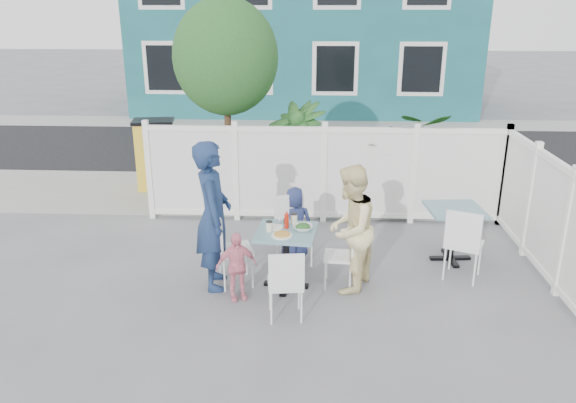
{
  "coord_description": "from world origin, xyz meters",
  "views": [
    {
      "loc": [
        -0.04,
        -6.42,
        3.44
      ],
      "look_at": [
        -0.39,
        0.44,
        1.02
      ],
      "focal_mm": 35.0,
      "sensor_mm": 36.0,
      "label": 1
    }
  ],
  "objects_px": {
    "chair_left": "(228,244)",
    "chair_right": "(345,251)",
    "spare_table": "(454,220)",
    "chair_back": "(292,225)",
    "man": "(213,216)",
    "utility_cabinet": "(156,156)",
    "chair_near": "(286,280)",
    "toddler": "(236,266)",
    "main_table": "(286,243)",
    "boy": "(295,223)",
    "woman": "(350,229)"
  },
  "relations": [
    {
      "from": "spare_table",
      "to": "woman",
      "type": "distance_m",
      "value": 1.78
    },
    {
      "from": "main_table",
      "to": "man",
      "type": "bearing_deg",
      "value": 179.6
    },
    {
      "from": "main_table",
      "to": "chair_left",
      "type": "xyz_separation_m",
      "value": [
        -0.74,
        0.03,
        -0.03
      ]
    },
    {
      "from": "chair_back",
      "to": "chair_left",
      "type": "bearing_deg",
      "value": 18.79
    },
    {
      "from": "boy",
      "to": "chair_right",
      "type": "bearing_deg",
      "value": 128.84
    },
    {
      "from": "spare_table",
      "to": "toddler",
      "type": "xyz_separation_m",
      "value": [
        -2.88,
        -1.27,
        -0.17
      ]
    },
    {
      "from": "toddler",
      "to": "utility_cabinet",
      "type": "bearing_deg",
      "value": 95.29
    },
    {
      "from": "chair_near",
      "to": "woman",
      "type": "relative_size",
      "value": 0.54
    },
    {
      "from": "utility_cabinet",
      "to": "toddler",
      "type": "xyz_separation_m",
      "value": [
        2.17,
        -4.3,
        -0.22
      ]
    },
    {
      "from": "utility_cabinet",
      "to": "main_table",
      "type": "relative_size",
      "value": 1.63
    },
    {
      "from": "utility_cabinet",
      "to": "toddler",
      "type": "height_order",
      "value": "utility_cabinet"
    },
    {
      "from": "spare_table",
      "to": "boy",
      "type": "relative_size",
      "value": 0.77
    },
    {
      "from": "utility_cabinet",
      "to": "man",
      "type": "xyz_separation_m",
      "value": [
        1.85,
        -3.95,
        0.3
      ]
    },
    {
      "from": "chair_back",
      "to": "boy",
      "type": "bearing_deg",
      "value": -123.24
    },
    {
      "from": "utility_cabinet",
      "to": "toddler",
      "type": "distance_m",
      "value": 4.82
    },
    {
      "from": "utility_cabinet",
      "to": "chair_left",
      "type": "relative_size",
      "value": 1.34
    },
    {
      "from": "woman",
      "to": "toddler",
      "type": "xyz_separation_m",
      "value": [
        -1.38,
        -0.34,
        -0.38
      ]
    },
    {
      "from": "utility_cabinet",
      "to": "chair_back",
      "type": "relative_size",
      "value": 1.37
    },
    {
      "from": "chair_right",
      "to": "chair_back",
      "type": "relative_size",
      "value": 0.88
    },
    {
      "from": "spare_table",
      "to": "man",
      "type": "distance_m",
      "value": 3.35
    },
    {
      "from": "man",
      "to": "boy",
      "type": "xyz_separation_m",
      "value": [
        0.98,
        0.93,
        -0.44
      ]
    },
    {
      "from": "main_table",
      "to": "woman",
      "type": "height_order",
      "value": "woman"
    },
    {
      "from": "chair_near",
      "to": "toddler",
      "type": "xyz_separation_m",
      "value": [
        -0.63,
        0.48,
        -0.07
      ]
    },
    {
      "from": "chair_left",
      "to": "chair_back",
      "type": "distance_m",
      "value": 1.06
    },
    {
      "from": "chair_left",
      "to": "chair_right",
      "type": "relative_size",
      "value": 1.16
    },
    {
      "from": "chair_left",
      "to": "man",
      "type": "xyz_separation_m",
      "value": [
        -0.17,
        -0.03,
        0.39
      ]
    },
    {
      "from": "chair_left",
      "to": "man",
      "type": "height_order",
      "value": "man"
    },
    {
      "from": "spare_table",
      "to": "chair_near",
      "type": "bearing_deg",
      "value": -142.22
    },
    {
      "from": "utility_cabinet",
      "to": "main_table",
      "type": "height_order",
      "value": "utility_cabinet"
    },
    {
      "from": "man",
      "to": "utility_cabinet",
      "type": "bearing_deg",
      "value": 15.99
    },
    {
      "from": "utility_cabinet",
      "to": "woman",
      "type": "relative_size",
      "value": 0.81
    },
    {
      "from": "woman",
      "to": "chair_near",
      "type": "bearing_deg",
      "value": -20.86
    },
    {
      "from": "main_table",
      "to": "chair_left",
      "type": "bearing_deg",
      "value": 177.51
    },
    {
      "from": "utility_cabinet",
      "to": "boy",
      "type": "bearing_deg",
      "value": -56.7
    },
    {
      "from": "man",
      "to": "woman",
      "type": "distance_m",
      "value": 1.71
    },
    {
      "from": "chair_near",
      "to": "chair_back",
      "type": "bearing_deg",
      "value": 82.97
    },
    {
      "from": "main_table",
      "to": "spare_table",
      "type": "height_order",
      "value": "spare_table"
    },
    {
      "from": "spare_table",
      "to": "chair_left",
      "type": "xyz_separation_m",
      "value": [
        -3.03,
        -0.9,
        -0.04
      ]
    },
    {
      "from": "chair_near",
      "to": "toddler",
      "type": "bearing_deg",
      "value": 135.93
    },
    {
      "from": "man",
      "to": "spare_table",
      "type": "bearing_deg",
      "value": -83.02
    },
    {
      "from": "spare_table",
      "to": "chair_back",
      "type": "height_order",
      "value": "chair_back"
    },
    {
      "from": "chair_left",
      "to": "chair_right",
      "type": "distance_m",
      "value": 1.48
    },
    {
      "from": "chair_left",
      "to": "toddler",
      "type": "distance_m",
      "value": 0.42
    },
    {
      "from": "woman",
      "to": "toddler",
      "type": "bearing_deg",
      "value": -54.38
    },
    {
      "from": "chair_back",
      "to": "chair_near",
      "type": "bearing_deg",
      "value": 65.85
    },
    {
      "from": "main_table",
      "to": "chair_left",
      "type": "relative_size",
      "value": 0.83
    },
    {
      "from": "chair_left",
      "to": "chair_right",
      "type": "xyz_separation_m",
      "value": [
        1.48,
        0.03,
        -0.08
      ]
    },
    {
      "from": "chair_near",
      "to": "toddler",
      "type": "relative_size",
      "value": 1.0
    },
    {
      "from": "chair_right",
      "to": "chair_near",
      "type": "bearing_deg",
      "value": 145.88
    },
    {
      "from": "man",
      "to": "woman",
      "type": "height_order",
      "value": "man"
    }
  ]
}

